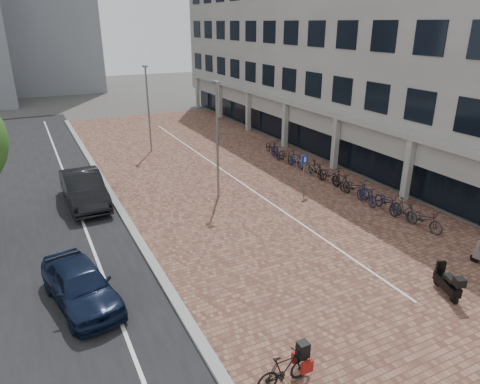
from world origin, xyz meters
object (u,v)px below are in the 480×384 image
Objects in this scene: car_dark at (84,189)px; parking_sign at (304,168)px; car_navy at (80,285)px; hero_bike at (284,369)px; scooter_mid at (447,282)px.

parking_sign is at bearing -20.38° from car_dark.
hero_bike is (4.20, -6.08, -0.22)m from car_navy.
car_navy is at bearing -173.18° from parking_sign.
car_navy is at bearing 176.65° from scooter_mid.
car_dark reaches higher than car_navy.
car_dark is 17.31m from scooter_mid.
parking_sign is at bearing 11.70° from car_navy.
car_dark is 15.32m from hero_bike.
car_dark is 2.38× the size of parking_sign.
hero_bike is at bearing -151.69° from scooter_mid.
car_navy reaches higher than scooter_mid.
car_dark reaches higher than scooter_mid.
parking_sign is (12.48, 5.21, 0.71)m from car_navy.
car_navy is at bearing 34.20° from hero_bike.
scooter_mid is at bearing -82.99° from hero_bike.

